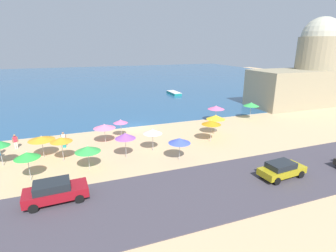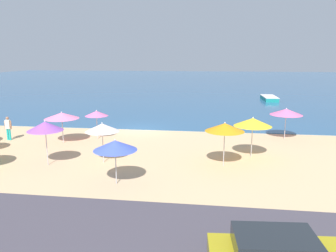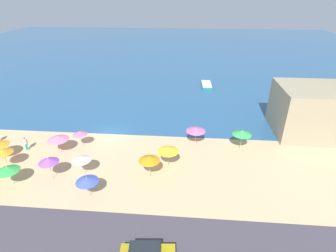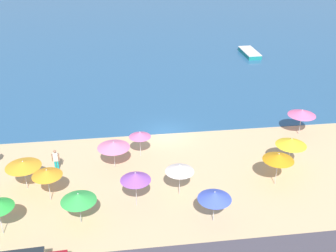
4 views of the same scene
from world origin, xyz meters
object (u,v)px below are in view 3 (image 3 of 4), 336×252
Objects in this scene: beach_umbrella_5 at (48,160)px; beach_umbrella_7 at (168,149)px; beach_umbrella_6 at (7,169)px; beach_umbrella_8 at (81,158)px; beach_umbrella_11 at (80,133)px; beach_umbrella_2 at (58,138)px; beach_umbrella_13 at (87,180)px; skiff_nearshore at (207,85)px; beach_umbrella_3 at (149,159)px; beach_umbrella_0 at (3,151)px; beach_umbrella_12 at (196,129)px; bather_0 at (26,143)px; beach_umbrella_14 at (242,133)px.

beach_umbrella_7 is (11.92, 3.17, -0.08)m from beach_umbrella_5.
beach_umbrella_6 is 7.03m from beach_umbrella_8.
beach_umbrella_5 is 6.41m from beach_umbrella_11.
beach_umbrella_2 is at bearing 105.43° from beach_umbrella_5.
skiff_nearshore is at bearing 69.01° from beach_umbrella_13.
beach_umbrella_3 is at bearing 2.03° from beach_umbrella_8.
beach_umbrella_12 is (20.79, 6.88, -0.12)m from beach_umbrella_0.
beach_umbrella_3 reaches higher than bather_0.
beach_umbrella_7 reaches higher than beach_umbrella_12.
skiff_nearshore is (-3.06, 23.38, -1.95)m from beach_umbrella_14.
bather_0 is at bearing 166.08° from beach_umbrella_3.
beach_umbrella_0 reaches higher than beach_umbrella_12.
beach_umbrella_8 is (6.69, 2.16, 0.18)m from beach_umbrella_6.
beach_umbrella_14 is (5.57, -0.71, 0.19)m from beach_umbrella_12.
beach_umbrella_8 reaches higher than bather_0.
beach_umbrella_3 is at bearing 6.42° from beach_umbrella_5.
beach_umbrella_2 is 1.03× the size of beach_umbrella_12.
beach_umbrella_0 is 21.90m from beach_umbrella_12.
bather_0 is at bearing 145.25° from beach_umbrella_13.
bather_0 is 0.35× the size of skiff_nearshore.
beach_umbrella_6 is 38.54m from skiff_nearshore.
beach_umbrella_8 is at bearing -25.42° from bather_0.
beach_umbrella_6 is at bearing -110.17° from beach_umbrella_2.
skiff_nearshore is (12.71, 33.15, -1.64)m from beach_umbrella_13.
bather_0 is at bearing -174.64° from beach_umbrella_14.
beach_umbrella_2 reaches higher than skiff_nearshore.
beach_umbrella_0 is 3.89m from bather_0.
beach_umbrella_12 is 1.34× the size of bather_0.
bather_0 is at bearing 89.01° from beach_umbrella_0.
beach_umbrella_14 is at bearing 26.90° from beach_umbrella_7.
beach_umbrella_12 is 1.05× the size of beach_umbrella_13.
beach_umbrella_12 is (16.34, 3.34, 0.08)m from beach_umbrella_2.
beach_umbrella_7 is (17.73, 1.79, 0.03)m from beach_umbrella_0.
beach_umbrella_5 is 1.03× the size of beach_umbrella_7.
beach_umbrella_14 is at bearing 20.04° from beach_umbrella_6.
beach_umbrella_8 is at bearing -42.33° from beach_umbrella_2.
beach_umbrella_11 is at bearing -176.55° from beach_umbrella_14.
beach_umbrella_8 is (3.06, 0.89, -0.19)m from beach_umbrella_5.
skiff_nearshore is at bearing 97.46° from beach_umbrella_14.
beach_umbrella_0 is 1.01× the size of beach_umbrella_2.
beach_umbrella_3 is 1.15× the size of beach_umbrella_6.
beach_umbrella_3 is 30.74m from skiff_nearshore.
beach_umbrella_13 is at bearing -34.75° from bather_0.
beach_umbrella_13 is at bearing -142.98° from beach_umbrella_7.
skiff_nearshore is (7.35, 29.78, -1.96)m from beach_umbrella_3.
beach_umbrella_13 is (1.71, -3.11, -0.16)m from beach_umbrella_8.
beach_umbrella_6 is at bearing -50.45° from beach_umbrella_0.
skiff_nearshore is (14.43, 30.04, -1.79)m from beach_umbrella_8.
beach_umbrella_13 is 1.28× the size of bather_0.
beach_umbrella_13 is at bearing -24.96° from beach_umbrella_5.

